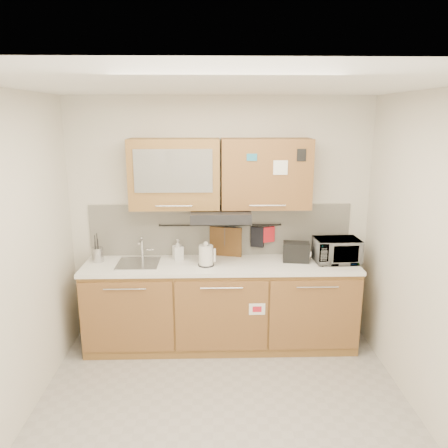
{
  "coord_description": "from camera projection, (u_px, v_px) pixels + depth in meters",
  "views": [
    {
      "loc": [
        -0.08,
        -3.07,
        2.41
      ],
      "look_at": [
        0.03,
        1.05,
        1.37
      ],
      "focal_mm": 35.0,
      "sensor_mm": 36.0,
      "label": 1
    }
  ],
  "objects": [
    {
      "name": "upper_cabinets",
      "position": [
        220.0,
        174.0,
        4.41
      ],
      "size": [
        1.82,
        0.37,
        0.7
      ],
      "color": "olive",
      "rests_on": "wall_back"
    },
    {
      "name": "wall_back",
      "position": [
        220.0,
        220.0,
        4.71
      ],
      "size": [
        3.2,
        0.0,
        3.2
      ],
      "primitive_type": "plane",
      "rotation": [
        1.57,
        0.0,
        0.0
      ],
      "color": "silver",
      "rests_on": "ground"
    },
    {
      "name": "floor",
      "position": [
        224.0,
        418.0,
        3.57
      ],
      "size": [
        3.2,
        3.2,
        0.0
      ],
      "primitive_type": "plane",
      "color": "#9E9993",
      "rests_on": "ground"
    },
    {
      "name": "pot_holder",
      "position": [
        269.0,
        235.0,
        4.69
      ],
      "size": [
        0.14,
        0.07,
        0.17
      ],
      "primitive_type": "cube",
      "rotation": [
        0.0,
        0.0,
        0.36
      ],
      "color": "red",
      "rests_on": "utensil_rail"
    },
    {
      "name": "dark_pouch",
      "position": [
        257.0,
        237.0,
        4.69
      ],
      "size": [
        0.15,
        0.08,
        0.22
      ],
      "primitive_type": "cube",
      "rotation": [
        0.0,
        0.0,
        -0.33
      ],
      "color": "black",
      "rests_on": "utensil_rail"
    },
    {
      "name": "sink",
      "position": [
        139.0,
        263.0,
        4.49
      ],
      "size": [
        0.42,
        0.4,
        0.26
      ],
      "color": "silver",
      "rests_on": "countertop"
    },
    {
      "name": "utensil_crock",
      "position": [
        98.0,
        254.0,
        4.53
      ],
      "size": [
        0.15,
        0.15,
        0.3
      ],
      "rotation": [
        0.0,
        0.0,
        -0.34
      ],
      "color": "#AFAFB3",
      "rests_on": "countertop"
    },
    {
      "name": "utensil_rail",
      "position": [
        220.0,
        225.0,
        4.67
      ],
      "size": [
        1.3,
        0.02,
        0.02
      ],
      "primitive_type": "cylinder",
      "rotation": [
        0.0,
        1.57,
        0.0
      ],
      "color": "black",
      "rests_on": "backsplash"
    },
    {
      "name": "microwave",
      "position": [
        337.0,
        251.0,
        4.51
      ],
      "size": [
        0.47,
        0.33,
        0.25
      ],
      "primitive_type": "imported",
      "rotation": [
        0.0,
        0.0,
        0.06
      ],
      "color": "#999999",
      "rests_on": "countertop"
    },
    {
      "name": "cutting_board",
      "position": [
        226.0,
        247.0,
        4.71
      ],
      "size": [
        0.34,
        0.11,
        0.43
      ],
      "primitive_type": "cube",
      "rotation": [
        0.0,
        0.0,
        -0.25
      ],
      "color": "brown",
      "rests_on": "utensil_rail"
    },
    {
      "name": "backsplash",
      "position": [
        220.0,
        230.0,
        4.72
      ],
      "size": [
        2.8,
        0.02,
        0.56
      ],
      "primitive_type": "cube",
      "color": "silver",
      "rests_on": "countertop"
    },
    {
      "name": "oven_mitt",
      "position": [
        230.0,
        237.0,
        4.68
      ],
      "size": [
        0.13,
        0.04,
        0.21
      ],
      "primitive_type": "cube",
      "rotation": [
        0.0,
        0.0,
        -0.08
      ],
      "color": "navy",
      "rests_on": "utensil_rail"
    },
    {
      "name": "kettle",
      "position": [
        206.0,
        256.0,
        4.41
      ],
      "size": [
        0.19,
        0.18,
        0.25
      ],
      "rotation": [
        0.0,
        0.0,
        -0.25
      ],
      "color": "silver",
      "rests_on": "countertop"
    },
    {
      "name": "ceiling",
      "position": [
        224.0,
        85.0,
        2.94
      ],
      "size": [
        3.2,
        3.2,
        0.0
      ],
      "primitive_type": "plane",
      "rotation": [
        3.14,
        0.0,
        0.0
      ],
      "color": "white",
      "rests_on": "wall_back"
    },
    {
      "name": "base_cabinet",
      "position": [
        221.0,
        309.0,
        4.62
      ],
      "size": [
        2.8,
        0.64,
        0.88
      ],
      "color": "olive",
      "rests_on": "floor"
    },
    {
      "name": "wall_left",
      "position": [
        7.0,
        270.0,
        3.21
      ],
      "size": [
        0.0,
        3.0,
        3.0
      ],
      "primitive_type": "plane",
      "rotation": [
        1.57,
        0.0,
        1.57
      ],
      "color": "silver",
      "rests_on": "ground"
    },
    {
      "name": "range_hood",
      "position": [
        221.0,
        215.0,
        4.43
      ],
      "size": [
        0.6,
        0.46,
        0.1
      ],
      "primitive_type": "cube",
      "color": "black",
      "rests_on": "upper_cabinets"
    },
    {
      "name": "soap_bottle",
      "position": [
        178.0,
        250.0,
        4.59
      ],
      "size": [
        0.13,
        0.13,
        0.22
      ],
      "primitive_type": "imported",
      "rotation": [
        0.0,
        0.0,
        0.36
      ],
      "color": "#999999",
      "rests_on": "countertop"
    },
    {
      "name": "wall_right",
      "position": [
        435.0,
        266.0,
        3.29
      ],
      "size": [
        0.0,
        3.0,
        3.0
      ],
      "primitive_type": "plane",
      "rotation": [
        1.57,
        0.0,
        -1.57
      ],
      "color": "silver",
      "rests_on": "ground"
    },
    {
      "name": "countertop",
      "position": [
        221.0,
        265.0,
        4.5
      ],
      "size": [
        2.82,
        0.62,
        0.04
      ],
      "primitive_type": "cube",
      "color": "white",
      "rests_on": "base_cabinet"
    },
    {
      "name": "toaster",
      "position": [
        296.0,
        252.0,
        4.54
      ],
      "size": [
        0.29,
        0.2,
        0.2
      ],
      "rotation": [
        0.0,
        0.0,
        -0.14
      ],
      "color": "black",
      "rests_on": "countertop"
    }
  ]
}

